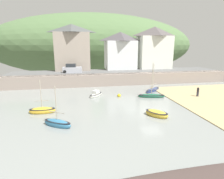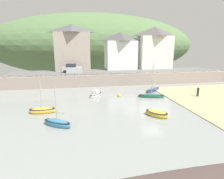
% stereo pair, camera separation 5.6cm
% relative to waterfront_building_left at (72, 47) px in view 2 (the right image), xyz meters
% --- Properties ---
extents(ground, '(48.00, 41.00, 0.61)m').
position_rel_waterfront_building_left_xyz_m(ground, '(11.56, -34.76, -7.64)').
color(ground, gray).
extents(quay_seawall, '(48.00, 9.40, 2.40)m').
position_rel_waterfront_building_left_xyz_m(quay_seawall, '(10.16, -7.70, -6.45)').
color(quay_seawall, gray).
rests_on(quay_seawall, ground).
extents(hillside_backdrop, '(80.00, 44.00, 23.65)m').
position_rel_waterfront_building_left_xyz_m(hillside_backdrop, '(7.68, 30.00, 0.47)').
color(hillside_backdrop, '#547245').
rests_on(hillside_backdrop, ground).
extents(waterfront_building_left, '(8.30, 5.63, 10.66)m').
position_rel_waterfront_building_left_xyz_m(waterfront_building_left, '(0.00, 0.00, 0.00)').
color(waterfront_building_left, '#A6988A').
rests_on(waterfront_building_left, ground).
extents(waterfront_building_centre, '(7.66, 6.01, 9.04)m').
position_rel_waterfront_building_left_xyz_m(waterfront_building_centre, '(11.73, 0.00, -0.81)').
color(waterfront_building_centre, silver).
rests_on(waterfront_building_centre, ground).
extents(waterfront_building_right, '(8.48, 5.73, 10.43)m').
position_rel_waterfront_building_left_xyz_m(waterfront_building_right, '(20.66, 0.00, -0.11)').
color(waterfront_building_right, white).
rests_on(waterfront_building_right, ground).
extents(sailboat_white_hull, '(2.90, 3.09, 0.98)m').
position_rel_waterfront_building_left_xyz_m(sailboat_white_hull, '(10.17, -26.48, -7.51)').
color(sailboat_white_hull, gold).
rests_on(sailboat_white_hull, ground).
extents(sailboat_nearest_shore, '(4.12, 3.68, 5.17)m').
position_rel_waterfront_building_left_xyz_m(sailboat_nearest_shore, '(14.55, -14.78, -7.55)').
color(sailboat_nearest_shore, navy).
rests_on(sailboat_nearest_shore, ground).
extents(sailboat_tall_mast, '(3.29, 2.60, 4.56)m').
position_rel_waterfront_building_left_xyz_m(sailboat_tall_mast, '(-1.23, -27.26, -7.48)').
color(sailboat_tall_mast, teal).
rests_on(sailboat_tall_mast, ground).
extents(fishing_boat_green, '(4.52, 2.16, 5.74)m').
position_rel_waterfront_building_left_xyz_m(fishing_boat_green, '(12.78, -18.49, -7.57)').
color(fishing_boat_green, '#1B593D').
rests_on(fishing_boat_green, ground).
extents(rowboat_small_beached, '(2.83, 3.14, 1.11)m').
position_rel_waterfront_building_left_xyz_m(rowboat_small_beached, '(3.87, -16.25, -7.53)').
color(rowboat_small_beached, white).
rests_on(rowboat_small_beached, ground).
extents(dinghy_open_wooden, '(3.26, 1.36, 4.42)m').
position_rel_waterfront_building_left_xyz_m(dinghy_open_wooden, '(-3.50, -22.85, -7.50)').
color(dinghy_open_wooden, gold).
rests_on(dinghy_open_wooden, ground).
extents(parked_car_near_slipway, '(4.25, 2.10, 1.95)m').
position_rel_waterfront_building_left_xyz_m(parked_car_near_slipway, '(-0.16, -4.50, -4.60)').
color(parked_car_near_slipway, '#B2B6C1').
rests_on(parked_car_near_slipway, ground).
extents(person_on_slipway, '(0.34, 0.34, 1.62)m').
position_rel_waterfront_building_left_xyz_m(person_on_slipway, '(20.23, -19.81, -6.82)').
color(person_on_slipway, '#282833').
rests_on(person_on_slipway, ground).
extents(mooring_buoy, '(0.58, 0.58, 0.58)m').
position_rel_waterfront_building_left_xyz_m(mooring_buoy, '(7.63, -17.24, -7.63)').
color(mooring_buoy, yellow).
rests_on(mooring_buoy, ground).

